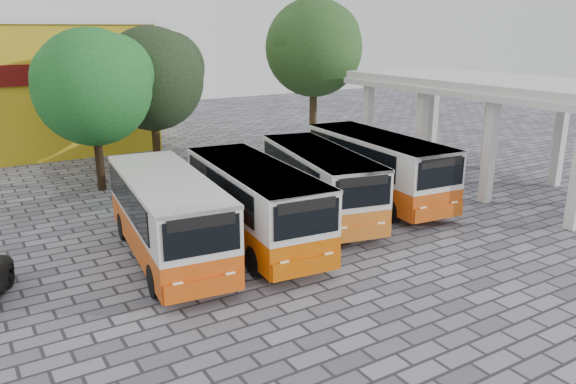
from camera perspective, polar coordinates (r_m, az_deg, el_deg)
ground at (r=21.16m, az=9.45°, el=-5.52°), size 90.00×90.00×0.00m
terminal_shelter at (r=30.23m, az=20.23°, el=9.88°), size 6.80×15.80×5.40m
bus_far_left at (r=19.68m, az=-12.16°, el=-2.02°), size 3.37×8.48×2.98m
bus_centre_left at (r=20.67m, az=-3.44°, el=-0.76°), size 3.31×8.49×2.99m
bus_centre_right at (r=23.67m, az=3.20°, el=1.35°), size 4.08×8.47×2.91m
bus_far_right at (r=26.11m, az=9.02°, el=2.82°), size 3.32×8.74×3.08m
tree_left at (r=28.73m, az=-19.15°, el=10.39°), size 5.86×5.58×7.87m
tree_middle at (r=32.68m, az=-13.57°, el=11.45°), size 6.03×5.74×7.95m
tree_right at (r=36.62m, az=2.73°, el=14.73°), size 6.44×6.13×9.65m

